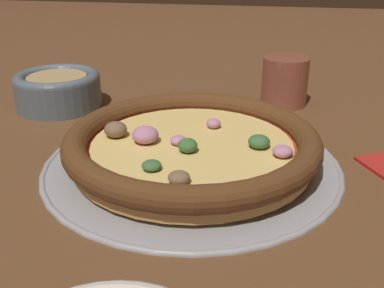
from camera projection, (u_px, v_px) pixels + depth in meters
name	position (u px, v px, depth m)	size (l,w,h in m)	color
ground_plane	(192.00, 164.00, 0.53)	(3.00, 3.00, 0.00)	brown
pizza_tray	(192.00, 162.00, 0.53)	(0.35, 0.35, 0.01)	#9E9EA3
pizza	(192.00, 144.00, 0.52)	(0.30, 0.30, 0.04)	tan
bowl_near	(58.00, 88.00, 0.71)	(0.13, 0.13, 0.06)	slate
drinking_cup	(285.00, 81.00, 0.72)	(0.07, 0.07, 0.08)	brown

